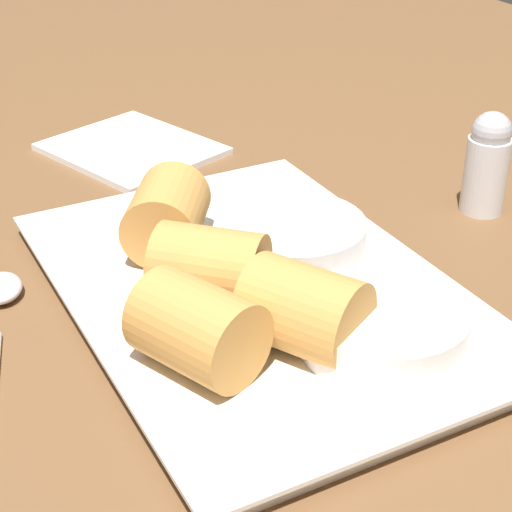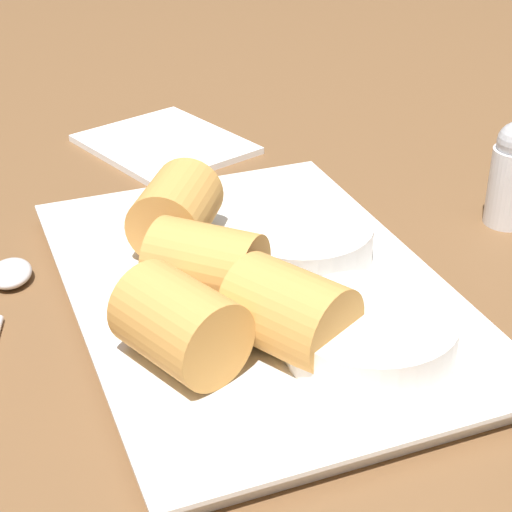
{
  "view_description": "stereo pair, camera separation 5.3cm",
  "coord_description": "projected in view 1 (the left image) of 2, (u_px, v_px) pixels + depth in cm",
  "views": [
    {
      "loc": [
        44.32,
        -23.03,
        32.39
      ],
      "look_at": [
        2.9,
        -1.13,
        5.55
      ],
      "focal_mm": 60.0,
      "sensor_mm": 36.0,
      "label": 1
    },
    {
      "loc": [
        46.52,
        -18.24,
        32.39
      ],
      "look_at": [
        2.9,
        -1.13,
        5.55
      ],
      "focal_mm": 60.0,
      "sensor_mm": 36.0,
      "label": 2
    }
  ],
  "objects": [
    {
      "name": "roll_back_left",
      "position": [
        297.0,
        308.0,
        0.48
      ],
      "size": [
        8.16,
        7.62,
        5.11
      ],
      "color": "#D19347",
      "rests_on": "serving_plate"
    },
    {
      "name": "salt_shaker",
      "position": [
        487.0,
        163.0,
        0.65
      ],
      "size": [
        3.38,
        3.38,
        8.14
      ],
      "color": "silver",
      "rests_on": "table_surface"
    },
    {
      "name": "roll_back_right",
      "position": [
        192.0,
        326.0,
        0.46
      ],
      "size": [
        7.97,
        7.22,
        5.11
      ],
      "color": "#D19347",
      "rests_on": "serving_plate"
    },
    {
      "name": "roll_front_right",
      "position": [
        168.0,
        212.0,
        0.58
      ],
      "size": [
        8.24,
        7.86,
        5.11
      ],
      "color": "#D19347",
      "rests_on": "serving_plate"
    },
    {
      "name": "roll_front_left",
      "position": [
        203.0,
        267.0,
        0.52
      ],
      "size": [
        8.2,
        8.22,
        5.11
      ],
      "color": "#D19347",
      "rests_on": "serving_plate"
    },
    {
      "name": "table_surface",
      "position": [
        251.0,
        291.0,
        0.59
      ],
      "size": [
        180.0,
        140.0,
        2.0
      ],
      "color": "brown",
      "rests_on": "ground"
    },
    {
      "name": "dipping_bowl_near",
      "position": [
        294.0,
        237.0,
        0.58
      ],
      "size": [
        9.75,
        9.75,
        2.52
      ],
      "color": "white",
      "rests_on": "serving_plate"
    },
    {
      "name": "dipping_bowl_far",
      "position": [
        383.0,
        325.0,
        0.49
      ],
      "size": [
        9.75,
        9.75,
        2.52
      ],
      "color": "white",
      "rests_on": "serving_plate"
    },
    {
      "name": "serving_plate",
      "position": [
        256.0,
        293.0,
        0.55
      ],
      "size": [
        33.25,
        23.06,
        1.5
      ],
      "color": "white",
      "rests_on": "table_surface"
    },
    {
      "name": "napkin",
      "position": [
        132.0,
        149.0,
        0.77
      ],
      "size": [
        17.17,
        15.85,
        0.6
      ],
      "color": "white",
      "rests_on": "table_surface"
    }
  ]
}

